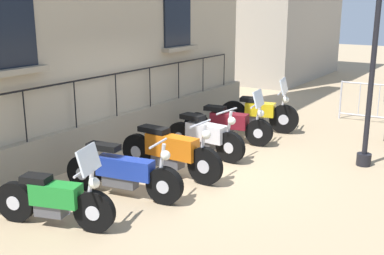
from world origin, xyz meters
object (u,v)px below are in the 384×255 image
(motorcycle_blue, at_px, (123,173))
(motorcycle_orange, at_px, (170,152))
(motorcycle_green, at_px, (55,200))
(motorcycle_white, at_px, (205,137))
(motorcycle_yellow, at_px, (259,113))
(lamppost, at_px, (379,6))
(motorcycle_maroon, at_px, (228,124))

(motorcycle_blue, bearing_deg, motorcycle_orange, 85.75)
(motorcycle_green, height_order, motorcycle_blue, motorcycle_green)
(motorcycle_blue, xyz_separation_m, motorcycle_orange, (0.09, 1.20, 0.06))
(motorcycle_blue, relative_size, motorcycle_white, 1.12)
(motorcycle_blue, height_order, motorcycle_yellow, motorcycle_yellow)
(motorcycle_blue, xyz_separation_m, motorcycle_yellow, (0.07, 5.00, 0.06))
(motorcycle_orange, distance_m, motorcycle_yellow, 3.81)
(motorcycle_white, relative_size, lamppost, 0.43)
(motorcycle_orange, height_order, lamppost, lamppost)
(motorcycle_orange, bearing_deg, motorcycle_blue, -94.25)
(motorcycle_blue, height_order, motorcycle_white, motorcycle_white)
(motorcycle_yellow, bearing_deg, motorcycle_orange, -89.75)
(motorcycle_orange, distance_m, motorcycle_maroon, 2.54)
(motorcycle_green, distance_m, lamppost, 6.50)
(motorcycle_orange, bearing_deg, motorcycle_maroon, 94.19)
(motorcycle_orange, bearing_deg, lamppost, 42.07)
(lamppost, bearing_deg, motorcycle_blue, -127.92)
(motorcycle_orange, height_order, motorcycle_yellow, motorcycle_yellow)
(motorcycle_blue, relative_size, lamppost, 0.48)
(motorcycle_blue, bearing_deg, motorcycle_yellow, 89.17)
(lamppost, bearing_deg, motorcycle_maroon, -179.39)
(motorcycle_white, bearing_deg, motorcycle_yellow, 88.78)
(motorcycle_blue, height_order, motorcycle_maroon, motorcycle_maroon)
(motorcycle_maroon, bearing_deg, motorcycle_green, -89.72)
(motorcycle_white, distance_m, motorcycle_yellow, 2.48)
(motorcycle_white, bearing_deg, motorcycle_orange, -87.01)
(motorcycle_blue, relative_size, motorcycle_orange, 0.97)
(motorcycle_blue, distance_m, motorcycle_maroon, 3.73)
(motorcycle_green, xyz_separation_m, motorcycle_orange, (0.16, 2.56, 0.05))
(motorcycle_green, xyz_separation_m, motorcycle_maroon, (-0.02, 5.09, 0.01))
(motorcycle_orange, height_order, motorcycle_maroon, motorcycle_maroon)
(motorcycle_white, relative_size, motorcycle_yellow, 0.96)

